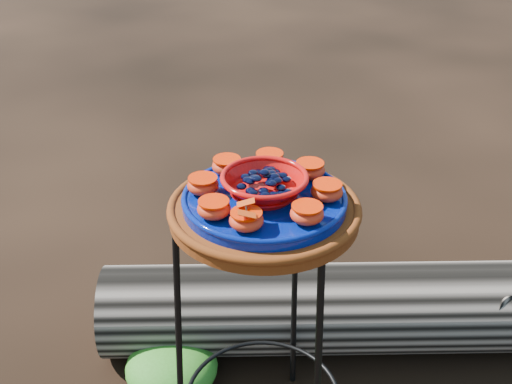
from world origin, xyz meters
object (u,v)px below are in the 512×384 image
at_px(plant_stand, 263,338).
at_px(red_bowl, 264,186).
at_px(driftwood_log, 348,308).
at_px(terracotta_saucer, 264,212).
at_px(cobalt_plate, 264,201).

height_order(plant_stand, red_bowl, red_bowl).
distance_m(plant_stand, driftwood_log, 0.50).
relative_size(terracotta_saucer, cobalt_plate, 1.17).
bearing_deg(driftwood_log, red_bowl, -102.23).
height_order(plant_stand, driftwood_log, plant_stand).
relative_size(cobalt_plate, red_bowl, 2.00).
xyz_separation_m(plant_stand, cobalt_plate, (0.00, 0.00, 0.40)).
height_order(terracotta_saucer, red_bowl, red_bowl).
height_order(cobalt_plate, driftwood_log, cobalt_plate).
relative_size(red_bowl, driftwood_log, 0.12).
bearing_deg(plant_stand, red_bowl, 0.00).
relative_size(plant_stand, terracotta_saucer, 1.69).
height_order(plant_stand, terracotta_saucer, terracotta_saucer).
distance_m(plant_stand, red_bowl, 0.43).
distance_m(cobalt_plate, red_bowl, 0.04).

